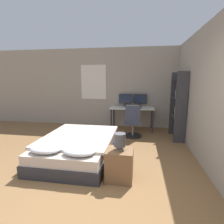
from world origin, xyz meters
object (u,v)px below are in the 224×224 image
(keyboard, at_px, (132,108))
(office_chair, at_px, (133,124))
(desk, at_px, (132,110))
(monitor_right, at_px, (140,99))
(bedside_lamp, at_px, (120,140))
(nightstand, at_px, (120,165))
(computer_mouse, at_px, (141,108))
(monitor_left, at_px, (125,99))
(bookshelf, at_px, (179,103))
(bed, at_px, (78,147))

(keyboard, height_order, office_chair, office_chair)
(desk, height_order, monitor_right, monitor_right)
(monitor_right, distance_m, keyboard, 0.57)
(bedside_lamp, distance_m, desk, 3.00)
(nightstand, relative_size, computer_mouse, 7.38)
(nightstand, relative_size, keyboard, 1.40)
(bedside_lamp, xyz_separation_m, keyboard, (0.05, 2.77, 0.07))
(bedside_lamp, xyz_separation_m, monitor_left, (-0.20, 3.24, 0.30))
(monitor_right, xyz_separation_m, office_chair, (-0.18, -1.01, -0.61))
(keyboard, bearing_deg, bedside_lamp, -91.01)
(monitor_right, distance_m, bookshelf, 1.43)
(bookshelf, bearing_deg, nightstand, -120.58)
(nightstand, distance_m, desk, 3.03)
(nightstand, height_order, bookshelf, bookshelf)
(monitor_left, bearing_deg, keyboard, -62.16)
(bed, height_order, office_chair, office_chair)
(bedside_lamp, height_order, office_chair, office_chair)
(bedside_lamp, bearing_deg, bed, 144.67)
(bed, relative_size, keyboard, 5.46)
(bedside_lamp, height_order, keyboard, bedside_lamp)
(monitor_left, bearing_deg, bedside_lamp, -86.54)
(monitor_left, relative_size, computer_mouse, 6.40)
(bedside_lamp, height_order, monitor_left, monitor_left)
(bed, height_order, monitor_right, monitor_right)
(desk, bearing_deg, bookshelf, -30.07)
(monitor_left, xyz_separation_m, office_chair, (0.31, -1.01, -0.61))
(nightstand, bearing_deg, monitor_right, 84.82)
(monitor_left, bearing_deg, desk, -43.65)
(keyboard, relative_size, office_chair, 0.39)
(bed, distance_m, office_chair, 1.88)
(desk, xyz_separation_m, computer_mouse, (0.27, -0.23, 0.11))
(computer_mouse, xyz_separation_m, office_chair, (-0.21, -0.55, -0.39))
(monitor_left, xyz_separation_m, bookshelf, (1.53, -0.98, 0.03))
(bookshelf, bearing_deg, monitor_right, 136.81)
(bed, xyz_separation_m, nightstand, (0.98, -0.69, 0.03))
(desk, xyz_separation_m, keyboard, (0.00, -0.23, 0.10))
(bed, xyz_separation_m, office_chair, (1.09, 1.53, 0.14))
(nightstand, relative_size, desk, 0.37)
(office_chair, bearing_deg, nightstand, -92.85)
(bedside_lamp, height_order, bookshelf, bookshelf)
(bed, relative_size, monitor_right, 4.49)
(monitor_left, height_order, keyboard, monitor_left)
(bed, bearing_deg, monitor_left, 72.87)
(monitor_right, height_order, bookshelf, bookshelf)
(nightstand, height_order, bedside_lamp, bedside_lamp)
(nightstand, xyz_separation_m, monitor_right, (0.29, 3.24, 0.72))
(bookshelf, bearing_deg, bed, -145.95)
(monitor_left, relative_size, bookshelf, 0.24)
(bookshelf, bearing_deg, computer_mouse, 153.03)
(bed, relative_size, computer_mouse, 28.73)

